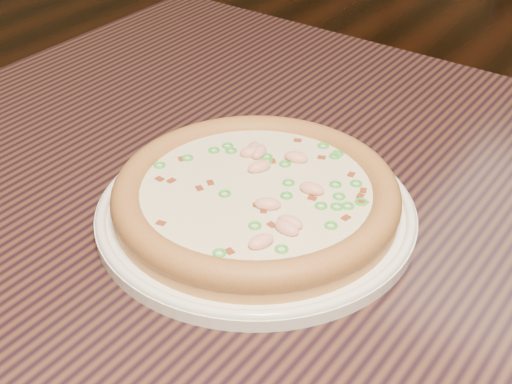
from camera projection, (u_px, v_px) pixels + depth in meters
The scene contains 3 objects.
hero_table at pixel (382, 315), 0.71m from camera, with size 1.20×0.80×0.75m.
plate at pixel (256, 210), 0.68m from camera, with size 0.30×0.30×0.02m.
pizza at pixel (256, 195), 0.67m from camera, with size 0.27×0.27×0.03m.
Camera 1 is at (0.24, -1.02, 1.16)m, focal length 50.00 mm.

